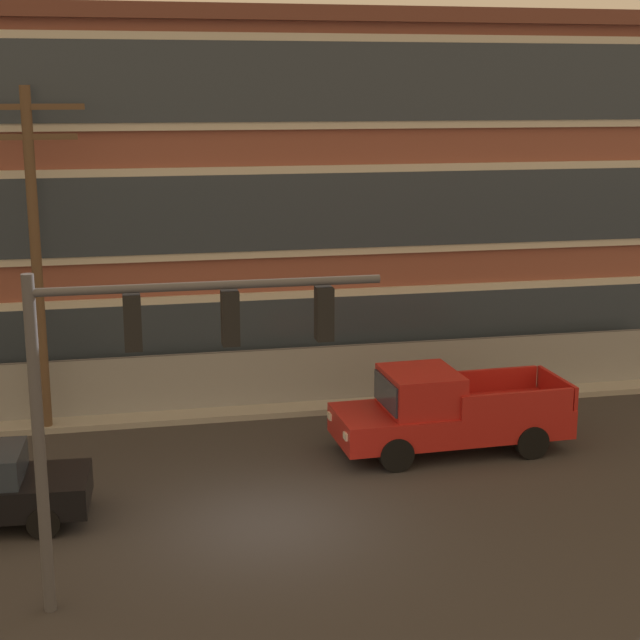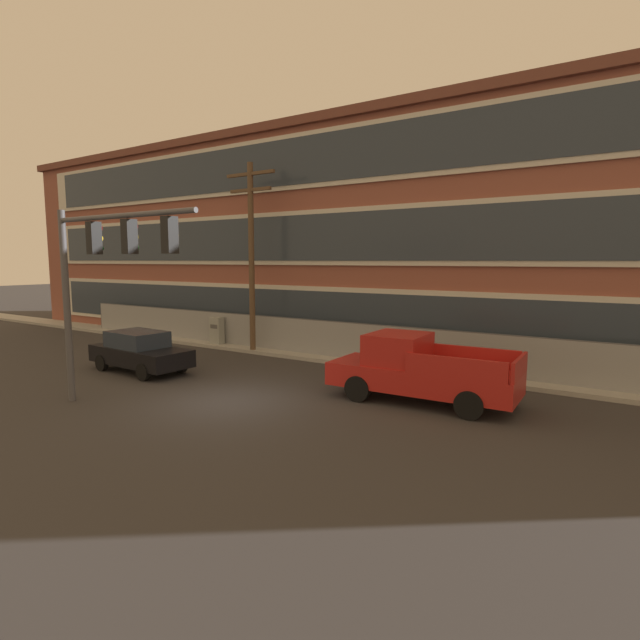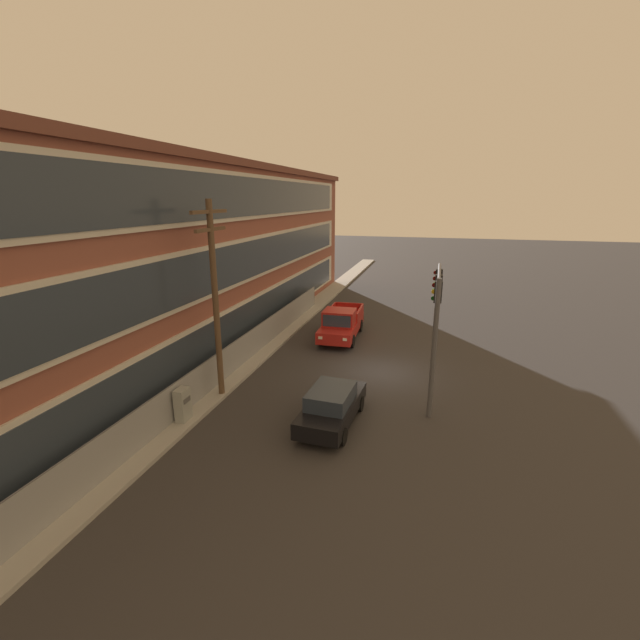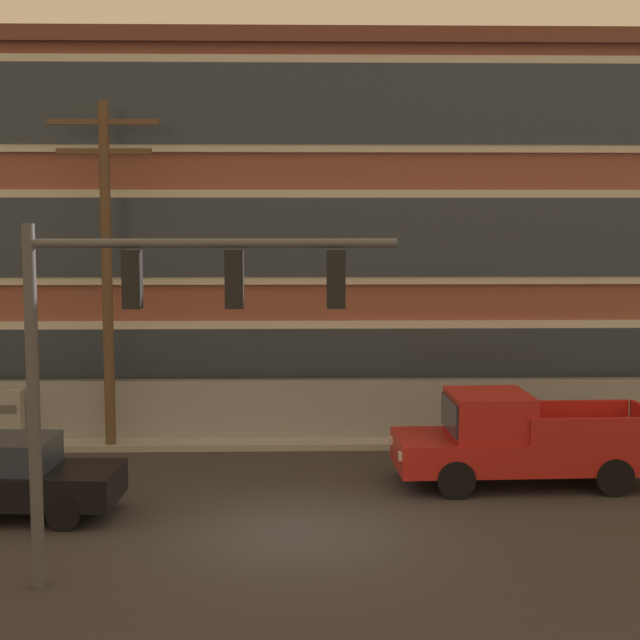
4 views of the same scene
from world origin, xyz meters
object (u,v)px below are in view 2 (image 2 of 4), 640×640
object	(u,v)px
electrical_cabinet	(217,332)
utility_pole_near_corner	(251,249)
pickup_truck_red	(418,370)
traffic_signal_mast	(102,263)
sedan_black	(140,351)

from	to	relation	value
electrical_cabinet	utility_pole_near_corner	bearing A→B (deg)	-6.41
pickup_truck_red	electrical_cabinet	bearing A→B (deg)	163.08
traffic_signal_mast	sedan_black	xyz separation A→B (m)	(-3.48, 3.69, -3.40)
pickup_truck_red	sedan_black	distance (m)	10.69
pickup_truck_red	utility_pole_near_corner	size ratio (longest dim) A/B	0.66
electrical_cabinet	traffic_signal_mast	bearing A→B (deg)	-61.85
sedan_black	electrical_cabinet	bearing A→B (deg)	105.04
pickup_truck_red	sedan_black	bearing A→B (deg)	-169.21
pickup_truck_red	utility_pole_near_corner	bearing A→B (deg)	160.38
utility_pole_near_corner	sedan_black	bearing A→B (deg)	-101.09
traffic_signal_mast	utility_pole_near_corner	size ratio (longest dim) A/B	0.67
pickup_truck_red	sedan_black	world-z (taller)	pickup_truck_red
utility_pole_near_corner	pickup_truck_red	bearing A→B (deg)	-19.62
electrical_cabinet	pickup_truck_red	bearing A→B (deg)	-16.92
traffic_signal_mast	electrical_cabinet	size ratio (longest dim) A/B	3.88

